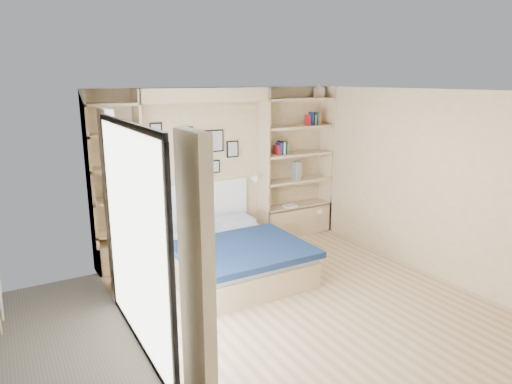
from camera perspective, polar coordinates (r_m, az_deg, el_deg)
ground at (r=5.75m, az=5.66°, el=-13.28°), size 4.50×4.50×0.00m
room_shell at (r=6.42m, az=-4.85°, el=-0.03°), size 4.50×4.50×4.50m
bed at (r=6.34m, az=-3.12°, el=-7.85°), size 1.66×2.13×1.07m
photo_gallery at (r=6.92m, az=-7.93°, el=5.37°), size 1.48×0.02×0.82m
reading_lamps at (r=6.87m, az=-5.92°, el=1.09°), size 1.92×0.12×0.15m
shelf_decor at (r=7.51m, az=3.83°, el=6.79°), size 3.61×0.23×2.03m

